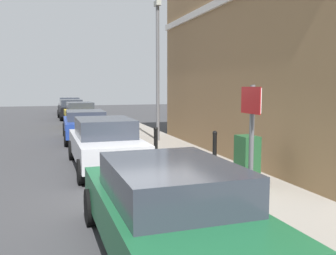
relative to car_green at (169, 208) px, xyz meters
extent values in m
plane|color=#38383A|center=(0.61, 2.94, -0.74)|extent=(80.00, 80.00, 0.00)
cube|color=gray|center=(2.57, 8.94, -0.67)|extent=(2.48, 30.00, 0.15)
cube|color=olive|center=(7.11, 6.47, 3.64)|extent=(6.60, 11.05, 8.76)
cube|color=silver|center=(3.77, 6.47, 4.35)|extent=(0.12, 11.05, 0.24)
cube|color=#195933|center=(0.00, 0.04, -0.12)|extent=(1.87, 4.42, 0.60)
cube|color=#2D333D|center=(0.00, -0.10, 0.41)|extent=(1.62, 2.26, 0.51)
cylinder|color=black|center=(-0.88, 1.67, -0.42)|extent=(0.23, 0.64, 0.64)
cylinder|color=black|center=(0.82, 1.70, -0.42)|extent=(0.23, 0.64, 0.64)
cube|color=#B7B7BC|center=(0.01, 6.12, -0.11)|extent=(1.82, 4.38, 0.64)
cube|color=#2D333D|center=(0.01, 6.15, 0.47)|extent=(1.59, 2.17, 0.55)
cylinder|color=black|center=(-0.85, 7.74, -0.42)|extent=(0.23, 0.64, 0.64)
cylinder|color=black|center=(0.83, 7.76, -0.42)|extent=(0.23, 0.64, 0.64)
cylinder|color=black|center=(-0.81, 4.48, -0.42)|extent=(0.23, 0.64, 0.64)
cylinder|color=black|center=(0.86, 4.49, -0.42)|extent=(0.23, 0.64, 0.64)
cube|color=navy|center=(0.01, 12.24, -0.11)|extent=(1.92, 4.44, 0.62)
cube|color=#2D333D|center=(0.00, 12.10, 0.39)|extent=(1.65, 2.25, 0.42)
cylinder|color=black|center=(-0.82, 13.91, -0.42)|extent=(0.23, 0.64, 0.64)
cylinder|color=black|center=(0.91, 13.87, -0.42)|extent=(0.23, 0.64, 0.64)
cylinder|color=black|center=(-0.89, 10.61, -0.42)|extent=(0.23, 0.64, 0.64)
cylinder|color=black|center=(0.83, 10.57, -0.42)|extent=(0.23, 0.64, 0.64)
cube|color=gold|center=(0.24, 18.10, -0.10)|extent=(1.74, 3.93, 0.64)
cube|color=#2D333D|center=(0.24, 18.00, 0.46)|extent=(1.50, 1.96, 0.53)
cylinder|color=black|center=(-0.57, 19.48, -0.42)|extent=(0.23, 0.64, 0.64)
cylinder|color=black|center=(1.00, 19.51, -0.42)|extent=(0.23, 0.64, 0.64)
cylinder|color=black|center=(-0.52, 16.68, -0.42)|extent=(0.23, 0.64, 0.64)
cylinder|color=black|center=(1.05, 16.71, -0.42)|extent=(0.23, 0.64, 0.64)
cube|color=black|center=(0.02, 23.44, -0.11)|extent=(1.79, 3.96, 0.62)
cube|color=#2D333D|center=(0.02, 23.39, 0.44)|extent=(1.54, 1.94, 0.52)
cylinder|color=black|center=(-0.81, 24.83, -0.42)|extent=(0.24, 0.65, 0.64)
cylinder|color=black|center=(0.78, 24.87, -0.42)|extent=(0.24, 0.65, 0.64)
cylinder|color=black|center=(-0.74, 22.02, -0.42)|extent=(0.24, 0.65, 0.64)
cylinder|color=black|center=(0.86, 22.06, -0.42)|extent=(0.24, 0.65, 0.64)
cube|color=slate|center=(0.21, 29.08, -0.11)|extent=(1.91, 4.22, 0.62)
cube|color=#2D333D|center=(0.21, 28.87, 0.43)|extent=(1.65, 1.79, 0.51)
cylinder|color=black|center=(-0.64, 30.64, -0.42)|extent=(0.23, 0.64, 0.64)
cylinder|color=black|center=(1.11, 30.61, -0.42)|extent=(0.23, 0.64, 0.64)
cylinder|color=black|center=(-0.69, 27.55, -0.42)|extent=(0.23, 0.64, 0.64)
cylinder|color=black|center=(1.06, 27.52, -0.42)|extent=(0.23, 0.64, 0.64)
cube|color=#1E4C28|center=(2.77, 2.69, -0.02)|extent=(0.40, 0.55, 1.15)
cube|color=#333333|center=(2.77, 2.69, -0.55)|extent=(0.46, 0.61, 0.08)
cylinder|color=black|center=(2.87, 4.65, -0.12)|extent=(0.12, 0.12, 0.95)
sphere|color=black|center=(2.87, 4.65, 0.38)|extent=(0.14, 0.14, 0.14)
cylinder|color=black|center=(1.58, 6.17, -0.12)|extent=(0.12, 0.12, 0.95)
sphere|color=black|center=(1.58, 6.17, 0.38)|extent=(0.14, 0.14, 0.14)
cylinder|color=#59595B|center=(1.63, 0.60, 0.56)|extent=(0.08, 0.08, 2.30)
cube|color=white|center=(1.61, 0.60, 1.46)|extent=(0.03, 0.56, 0.40)
cube|color=red|center=(1.60, 0.60, 1.46)|extent=(0.01, 0.60, 0.44)
cylinder|color=#59595B|center=(2.81, 10.15, 2.16)|extent=(0.14, 0.14, 5.50)
cube|color=#A5A599|center=(2.81, 10.15, 5.03)|extent=(0.20, 0.44, 0.20)
camera|label=1|loc=(-1.54, -4.75, 1.69)|focal=39.69mm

